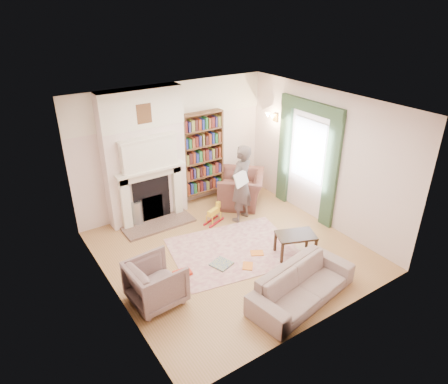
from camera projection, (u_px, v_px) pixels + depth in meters
floor at (231, 251)px, 7.61m from camera, size 4.50×4.50×0.00m
ceiling at (233, 105)px, 6.37m from camera, size 4.50×4.50×0.00m
wall_back at (173, 148)px, 8.67m from camera, size 4.50×0.00×4.50m
wall_front at (328, 245)px, 5.31m from camera, size 4.50×0.00×4.50m
wall_left at (106, 221)px, 5.88m from camera, size 0.00×4.50×4.50m
wall_right at (323, 158)px, 8.10m from camera, size 0.00×4.50×4.50m
fireplace at (145, 158)px, 8.15m from camera, size 1.70×0.58×2.80m
bookcase at (202, 153)px, 8.99m from camera, size 1.00×0.24×1.85m
window at (309, 150)px, 8.37m from camera, size 0.02×0.90×1.30m
curtain_left at (331, 173)px, 7.95m from camera, size 0.07×0.32×2.40m
curtain_right at (284, 152)px, 8.99m from camera, size 0.07×0.32×2.40m
pelmet at (311, 107)px, 7.94m from camera, size 0.09×1.70×0.24m
wall_sconce at (269, 119)px, 8.89m from camera, size 0.20×0.24×0.24m
rug at (234, 250)px, 7.63m from camera, size 2.58×2.16×0.01m
armchair_reading at (241, 189)px, 9.21m from camera, size 1.48×1.49×0.73m
armchair_left at (156, 282)px, 6.22m from camera, size 0.85×0.83×0.73m
sofa at (302, 285)px, 6.29m from camera, size 2.01×1.06×0.56m
man_reading at (241, 184)px, 8.32m from camera, size 0.72×0.60×1.69m
newspaper at (241, 179)px, 8.00m from camera, size 0.43×0.26×0.28m
coffee_table at (295, 245)px, 7.40m from camera, size 0.82×0.68×0.45m
paraffin_heater at (137, 213)px, 8.36m from camera, size 0.27×0.27×0.55m
rocking_horse at (214, 214)px, 8.46m from camera, size 0.53×0.35×0.43m
board_game at (221, 264)px, 7.20m from camera, size 0.42×0.42×0.03m
game_box_lid at (183, 273)px, 6.95m from camera, size 0.32×0.23×0.05m
comic_annuals at (252, 259)px, 7.33m from camera, size 0.68×0.51×0.02m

